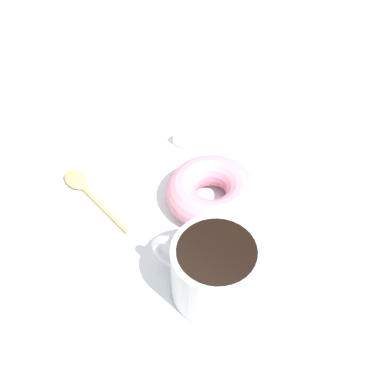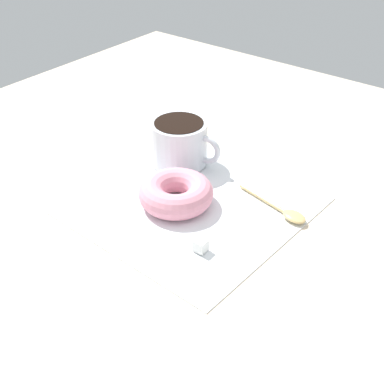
{
  "view_description": "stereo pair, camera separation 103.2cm",
  "coord_description": "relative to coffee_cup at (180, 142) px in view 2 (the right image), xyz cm",
  "views": [
    {
      "loc": [
        -26.52,
        34.7,
        48.8
      ],
      "look_at": [
        -2.36,
        2.18,
        2.3
      ],
      "focal_mm": 50.0,
      "sensor_mm": 36.0,
      "label": 1
    },
    {
      "loc": [
        36.25,
        -47.05,
        44.54
      ],
      "look_at": [
        -2.36,
        2.18,
        2.3
      ],
      "focal_mm": 50.0,
      "sensor_mm": 36.0,
      "label": 2
    }
  ],
  "objects": [
    {
      "name": "ground_plane",
      "position": [
        11.05,
        -10.19,
        -4.96
      ],
      "size": [
        120.0,
        120.0,
        2.0
      ],
      "primitive_type": "cube",
      "color": "beige"
    },
    {
      "name": "napkin",
      "position": [
        8.69,
        -8.01,
        -3.81
      ],
      "size": [
        30.99,
        30.99,
        0.3
      ],
      "primitive_type": "cube",
      "rotation": [
        0.0,
        0.0,
        -0.04
      ],
      "color": "white",
      "rests_on": "ground_plane"
    },
    {
      "name": "coffee_cup",
      "position": [
        0.0,
        0.0,
        0.0
      ],
      "size": [
        11.66,
        8.92,
        7.03
      ],
      "color": "silver",
      "rests_on": "napkin"
    },
    {
      "name": "donut",
      "position": [
        6.93,
        -9.44,
        -1.82
      ],
      "size": [
        10.68,
        10.68,
        3.68
      ],
      "primitive_type": "torus",
      "color": "pink",
      "rests_on": "napkin"
    },
    {
      "name": "spoon",
      "position": [
        20.5,
        -1.96,
        -3.26
      ],
      "size": [
        12.29,
        3.96,
        0.9
      ],
      "color": "#D8B772",
      "rests_on": "napkin"
    },
    {
      "name": "sugar_cube",
      "position": [
        15.91,
        -15.41,
        -2.87
      ],
      "size": [
        1.57,
        1.57,
        1.57
      ],
      "primitive_type": "cube",
      "color": "white",
      "rests_on": "napkin"
    }
  ]
}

